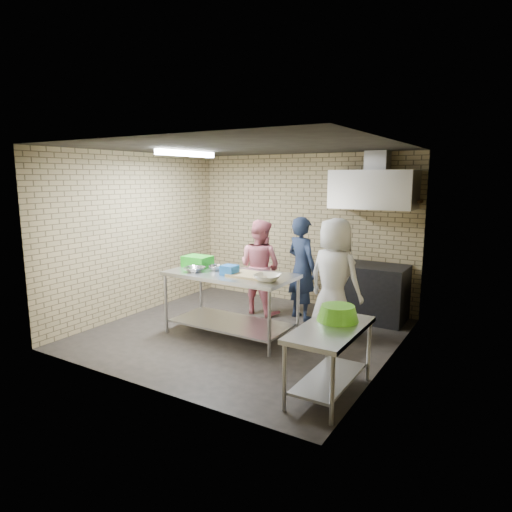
{
  "coord_description": "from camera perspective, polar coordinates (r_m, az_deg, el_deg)",
  "views": [
    {
      "loc": [
        3.44,
        -5.29,
        2.3
      ],
      "look_at": [
        0.1,
        0.2,
        1.15
      ],
      "focal_mm": 31.25,
      "sensor_mm": 36.0,
      "label": 1
    }
  ],
  "objects": [
    {
      "name": "back_wall",
      "position": [
        8.12,
        6.02,
        3.36
      ],
      "size": [
        4.2,
        0.06,
        2.7
      ],
      "primitive_type": "cube",
      "color": "#99885F",
      "rests_on": "ground"
    },
    {
      "name": "bottle_green",
      "position": [
        7.37,
        18.59,
        7.4
      ],
      "size": [
        0.06,
        0.06,
        0.15
      ],
      "primitive_type": "cylinder",
      "color": "green",
      "rests_on": "wall_shelf"
    },
    {
      "name": "ceramic_bowl",
      "position": [
        5.92,
        1.49,
        -2.78
      ],
      "size": [
        0.39,
        0.39,
        0.09
      ],
      "primitive_type": "imported",
      "rotation": [
        0.0,
        0.0,
        0.1
      ],
      "color": "beige",
      "rests_on": "prep_table"
    },
    {
      "name": "woman_white",
      "position": [
        6.49,
        9.98,
        -2.79
      ],
      "size": [
        0.95,
        0.73,
        1.73
      ],
      "primitive_type": "imported",
      "rotation": [
        0.0,
        0.0,
        2.91
      ],
      "color": "silver",
      "rests_on": "floor"
    },
    {
      "name": "right_wall",
      "position": [
        5.54,
        16.84,
        -0.16
      ],
      "size": [
        0.06,
        4.0,
        2.7
      ],
      "primitive_type": "cube",
      "color": "#99885F",
      "rests_on": "ground"
    },
    {
      "name": "floor",
      "position": [
        6.72,
        -1.64,
        -9.88
      ],
      "size": [
        4.2,
        4.2,
        0.0
      ],
      "primitive_type": "plane",
      "color": "black",
      "rests_on": "ground"
    },
    {
      "name": "mixing_bowl_b",
      "position": [
        6.63,
        -5.17,
        -1.52
      ],
      "size": [
        0.24,
        0.24,
        0.07
      ],
      "primitive_type": "imported",
      "rotation": [
        0.0,
        0.0,
        0.1
      ],
      "color": "silver",
      "rests_on": "prep_table"
    },
    {
      "name": "hood_duct",
      "position": [
        7.45,
        15.31,
        11.71
      ],
      "size": [
        0.35,
        0.3,
        0.3
      ],
      "primitive_type": "cube",
      "color": "#A5A8AD",
      "rests_on": "back_wall"
    },
    {
      "name": "woman_pink",
      "position": [
        7.51,
        0.51,
        -1.4
      ],
      "size": [
        0.83,
        0.68,
        1.6
      ],
      "primitive_type": "imported",
      "rotation": [
        0.0,
        0.0,
        3.04
      ],
      "color": "#D97281",
      "rests_on": "floor"
    },
    {
      "name": "front_wall",
      "position": [
        4.85,
        -14.66,
        -1.47
      ],
      "size": [
        4.2,
        0.06,
        2.7
      ],
      "primitive_type": "cube",
      "color": "#99885F",
      "rests_on": "ground"
    },
    {
      "name": "cutting_board",
      "position": [
        6.21,
        -0.72,
        -2.44
      ],
      "size": [
        0.57,
        0.43,
        0.03
      ],
      "primitive_type": "cube",
      "color": "tan",
      "rests_on": "prep_table"
    },
    {
      "name": "mixing_bowl_a",
      "position": [
        6.55,
        -7.88,
        -1.7
      ],
      "size": [
        0.32,
        0.32,
        0.07
      ],
      "primitive_type": "imported",
      "rotation": [
        0.0,
        0.0,
        0.1
      ],
      "color": "silver",
      "rests_on": "prep_table"
    },
    {
      "name": "bottle_red",
      "position": [
        7.47,
        15.58,
        7.7
      ],
      "size": [
        0.07,
        0.07,
        0.18
      ],
      "primitive_type": "cylinder",
      "color": "#B22619",
      "rests_on": "wall_shelf"
    },
    {
      "name": "fluorescent_fixture",
      "position": [
        6.92,
        -8.91,
        12.84
      ],
      "size": [
        0.1,
        1.25,
        0.08
      ],
      "primitive_type": "cube",
      "color": "white",
      "rests_on": "ceiling"
    },
    {
      "name": "wall_shelf",
      "position": [
        7.41,
        17.41,
        6.74
      ],
      "size": [
        0.8,
        0.2,
        0.04
      ],
      "primitive_type": "cube",
      "color": "#3F2B19",
      "rests_on": "back_wall"
    },
    {
      "name": "ceiling",
      "position": [
        6.32,
        -1.77,
        13.77
      ],
      "size": [
        4.2,
        4.2,
        0.0
      ],
      "primitive_type": "plane",
      "rotation": [
        3.14,
        0.0,
        0.0
      ],
      "color": "black",
      "rests_on": "ground"
    },
    {
      "name": "blue_tub",
      "position": [
        6.3,
        -3.42,
        -1.8
      ],
      "size": [
        0.21,
        0.21,
        0.13
      ],
      "primitive_type": "cube",
      "color": "blue",
      "rests_on": "prep_table"
    },
    {
      "name": "prep_table",
      "position": [
        6.54,
        -3.23,
        -6.17
      ],
      "size": [
        1.86,
        0.93,
        0.93
      ],
      "primitive_type": "cube",
      "color": "silver",
      "rests_on": "floor"
    },
    {
      "name": "man_navy",
      "position": [
        7.23,
        5.88,
        -1.59
      ],
      "size": [
        0.72,
        0.61,
        1.68
      ],
      "primitive_type": "imported",
      "rotation": [
        0.0,
        0.0,
        2.73
      ],
      "color": "black",
      "rests_on": "floor"
    },
    {
      "name": "side_counter",
      "position": [
        4.89,
        9.39,
        -13.14
      ],
      "size": [
        0.6,
        1.2,
        0.75
      ],
      "primitive_type": "cube",
      "color": "silver",
      "rests_on": "floor"
    },
    {
      "name": "left_wall",
      "position": [
        7.72,
        -14.91,
        2.73
      ],
      "size": [
        0.06,
        4.0,
        2.7
      ],
      "primitive_type": "cube",
      "color": "#99885F",
      "rests_on": "ground"
    },
    {
      "name": "green_basin",
      "position": [
        4.96,
        10.42,
        -7.19
      ],
      "size": [
        0.46,
        0.46,
        0.17
      ],
      "primitive_type": null,
      "color": "#59C626",
      "rests_on": "side_counter"
    },
    {
      "name": "green_crate",
      "position": [
        6.91,
        -7.5,
        -0.67
      ],
      "size": [
        0.41,
        0.31,
        0.17
      ],
      "primitive_type": "cube",
      "color": "green",
      "rests_on": "prep_table"
    },
    {
      "name": "range_hood",
      "position": [
        7.3,
        14.81,
        8.24
      ],
      "size": [
        1.3,
        0.6,
        0.6
      ],
      "primitive_type": "cube",
      "color": "silver",
      "rests_on": "back_wall"
    },
    {
      "name": "stove",
      "position": [
        7.48,
        14.13,
        -4.49
      ],
      "size": [
        1.2,
        0.7,
        0.9
      ],
      "primitive_type": "cube",
      "color": "black",
      "rests_on": "floor"
    }
  ]
}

